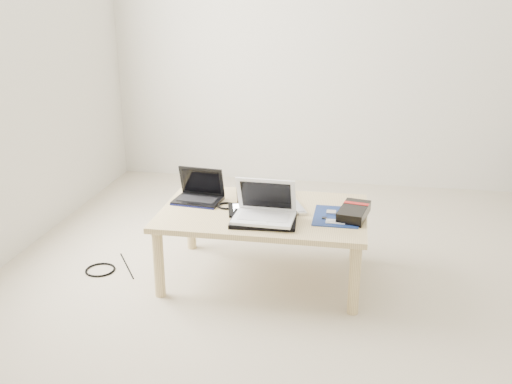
% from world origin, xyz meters
% --- Properties ---
extents(ground, '(4.00, 4.00, 0.00)m').
position_xyz_m(ground, '(0.00, 0.00, 0.00)').
color(ground, beige).
rests_on(ground, ground).
extents(coffee_table, '(1.10, 0.70, 0.40)m').
position_xyz_m(coffee_table, '(-0.48, 0.24, 0.35)').
color(coffee_table, '#D4BC80').
rests_on(coffee_table, ground).
extents(book, '(0.34, 0.31, 0.03)m').
position_xyz_m(book, '(-0.52, 0.46, 0.41)').
color(book, black).
rests_on(book, coffee_table).
extents(netbook, '(0.28, 0.22, 0.19)m').
position_xyz_m(netbook, '(-0.86, 0.33, 0.44)').
color(netbook, black).
rests_on(netbook, coffee_table).
extents(tablet, '(0.29, 0.25, 0.01)m').
position_xyz_m(tablet, '(-0.54, 0.23, 0.41)').
color(tablet, black).
rests_on(tablet, coffee_table).
extents(remote, '(0.12, 0.21, 0.02)m').
position_xyz_m(remote, '(-0.30, 0.29, 0.41)').
color(remote, '#B9BABE').
rests_on(remote, coffee_table).
extents(neoprene_sleeve, '(0.35, 0.26, 0.02)m').
position_xyz_m(neoprene_sleeve, '(-0.45, 0.08, 0.41)').
color(neoprene_sleeve, black).
rests_on(neoprene_sleeve, coffee_table).
extents(white_laptop, '(0.31, 0.23, 0.21)m').
position_xyz_m(white_laptop, '(-0.45, 0.09, 0.46)').
color(white_laptop, white).
rests_on(white_laptop, neoprene_sleeve).
extents(motherboard, '(0.24, 0.30, 0.01)m').
position_xyz_m(motherboard, '(-0.09, 0.21, 0.40)').
color(motherboard, '#0B1A49').
rests_on(motherboard, coffee_table).
extents(gpu_box, '(0.18, 0.28, 0.06)m').
position_xyz_m(gpu_box, '(0.00, 0.23, 0.43)').
color(gpu_box, black).
rests_on(gpu_box, coffee_table).
extents(cable_coil, '(0.11, 0.11, 0.01)m').
position_xyz_m(cable_coil, '(-0.69, 0.26, 0.41)').
color(cable_coil, black).
rests_on(cable_coil, coffee_table).
extents(floor_cable_coil, '(0.19, 0.19, 0.01)m').
position_xyz_m(floor_cable_coil, '(-1.41, 0.15, 0.01)').
color(floor_cable_coil, black).
rests_on(floor_cable_coil, ground).
extents(floor_cable_trail, '(0.20, 0.29, 0.01)m').
position_xyz_m(floor_cable_trail, '(-1.28, 0.23, 0.00)').
color(floor_cable_trail, black).
rests_on(floor_cable_trail, ground).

